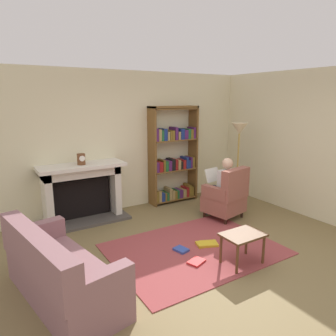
% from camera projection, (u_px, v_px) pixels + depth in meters
% --- Properties ---
extents(ground, '(14.00, 14.00, 0.00)m').
position_uv_depth(ground, '(207.00, 258.00, 4.32)').
color(ground, olive).
extents(back_wall, '(5.60, 0.10, 2.70)m').
position_uv_depth(back_wall, '(128.00, 141.00, 6.14)').
color(back_wall, beige).
rests_on(back_wall, ground).
extents(side_wall_right, '(0.10, 5.20, 2.70)m').
position_uv_depth(side_wall_right, '(271.00, 139.00, 6.42)').
color(side_wall_right, beige).
rests_on(side_wall_right, ground).
extents(area_rug, '(2.40, 1.80, 0.01)m').
position_uv_depth(area_rug, '(194.00, 249.00, 4.57)').
color(area_rug, '#963F40').
rests_on(area_rug, ground).
extents(fireplace, '(1.53, 0.64, 1.05)m').
position_uv_depth(fireplace, '(82.00, 190.00, 5.57)').
color(fireplace, '#4C4742').
rests_on(fireplace, ground).
extents(mantel_clock, '(0.14, 0.14, 0.19)m').
position_uv_depth(mantel_clock, '(81.00, 159.00, 5.35)').
color(mantel_clock, brown).
rests_on(mantel_clock, fireplace).
extents(bookshelf, '(1.06, 0.32, 2.03)m').
position_uv_depth(bookshelf, '(173.00, 157.00, 6.52)').
color(bookshelf, brown).
rests_on(bookshelf, ground).
extents(armchair_reading, '(0.75, 0.74, 0.97)m').
position_uv_depth(armchair_reading, '(227.00, 196.00, 5.66)').
color(armchair_reading, '#331E14').
rests_on(armchair_reading, ground).
extents(seated_reader, '(0.43, 0.58, 1.14)m').
position_uv_depth(seated_reader, '(222.00, 185.00, 5.70)').
color(seated_reader, silver).
rests_on(seated_reader, ground).
extents(sofa_floral, '(1.03, 1.81, 0.85)m').
position_uv_depth(sofa_floral, '(59.00, 273.00, 3.37)').
color(sofa_floral, '#895F64').
rests_on(sofa_floral, ground).
extents(side_table, '(0.56, 0.39, 0.44)m').
position_uv_depth(side_table, '(243.00, 238.00, 4.10)').
color(side_table, brown).
rests_on(side_table, ground).
extents(scattered_books, '(0.77, 0.62, 0.04)m').
position_uv_depth(scattered_books, '(198.00, 249.00, 4.53)').
color(scattered_books, gold).
rests_on(scattered_books, area_rug).
extents(floor_lamp, '(0.32, 0.32, 1.71)m').
position_uv_depth(floor_lamp, '(239.00, 136.00, 6.13)').
color(floor_lamp, '#B7933F').
rests_on(floor_lamp, ground).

